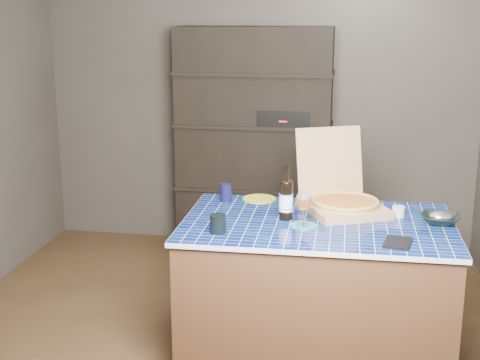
% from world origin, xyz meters
% --- Properties ---
extents(room, '(3.50, 3.50, 3.50)m').
position_xyz_m(room, '(0.00, 0.00, 1.25)').
color(room, brown).
rests_on(room, ground).
extents(shelving_unit, '(1.20, 0.41, 1.80)m').
position_xyz_m(shelving_unit, '(0.00, 1.53, 0.90)').
color(shelving_unit, black).
rests_on(shelving_unit, floor).
extents(kitchen_island, '(1.47, 0.94, 0.80)m').
position_xyz_m(kitchen_island, '(0.60, -0.13, 0.40)').
color(kitchen_island, '#402519').
rests_on(kitchen_island, floor).
extents(pizza_box, '(0.58, 0.62, 0.45)m').
position_xyz_m(pizza_box, '(0.73, 0.09, 0.87)').
color(pizza_box, tan).
rests_on(pizza_box, kitchen_island).
extents(mead_bottle, '(0.08, 0.08, 0.30)m').
position_xyz_m(mead_bottle, '(0.42, -0.11, 0.92)').
color(mead_bottle, black).
rests_on(mead_bottle, kitchen_island).
extents(teal_trivet, '(0.15, 0.15, 0.01)m').
position_xyz_m(teal_trivet, '(0.53, -0.22, 0.81)').
color(teal_trivet, teal).
rests_on(teal_trivet, kitchen_island).
extents(wine_glass, '(0.09, 0.09, 0.19)m').
position_xyz_m(wine_glass, '(0.53, -0.22, 0.94)').
color(wine_glass, white).
rests_on(wine_glass, teal_trivet).
extents(tumbler, '(0.09, 0.09, 0.10)m').
position_xyz_m(tumbler, '(0.10, -0.40, 0.85)').
color(tumbler, black).
rests_on(tumbler, kitchen_island).
extents(dvd_case, '(0.16, 0.20, 0.01)m').
position_xyz_m(dvd_case, '(1.01, -0.42, 0.81)').
color(dvd_case, black).
rests_on(dvd_case, kitchen_island).
extents(bowl, '(0.24, 0.24, 0.05)m').
position_xyz_m(bowl, '(1.25, -0.05, 0.83)').
color(bowl, black).
rests_on(bowl, kitchen_island).
extents(foil_contents, '(0.12, 0.10, 0.06)m').
position_xyz_m(foil_contents, '(1.25, -0.05, 0.84)').
color(foil_contents, silver).
rests_on(foil_contents, bowl).
extents(white_jar, '(0.07, 0.07, 0.06)m').
position_xyz_m(white_jar, '(1.03, 0.04, 0.83)').
color(white_jar, silver).
rests_on(white_jar, kitchen_island).
extents(navy_cup, '(0.07, 0.07, 0.11)m').
position_xyz_m(navy_cup, '(0.03, 0.18, 0.86)').
color(navy_cup, '#0E0E33').
rests_on(navy_cup, kitchen_island).
extents(green_trivet, '(0.20, 0.20, 0.01)m').
position_xyz_m(green_trivet, '(0.22, 0.26, 0.81)').
color(green_trivet, '#A5AF25').
rests_on(green_trivet, kitchen_island).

